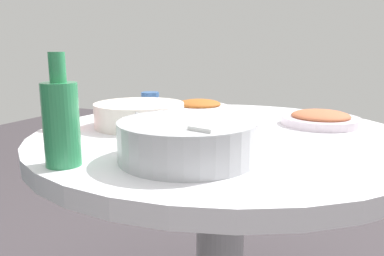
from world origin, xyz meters
The scene contains 8 objects.
round_dining_table centered at (0.00, 0.00, 0.62)m, with size 1.11×1.11×0.77m.
rice_bowl centered at (0.03, -0.30, 0.82)m, with size 0.31×0.31×0.10m.
soup_bowl centered at (-0.27, -0.03, 0.81)m, with size 0.28×0.28×0.07m.
dish_stirfry centered at (-0.21, 0.31, 0.79)m, with size 0.22×0.22×0.05m.
dish_tofu_braise centered at (0.25, 0.23, 0.79)m, with size 0.25×0.25×0.05m.
green_bottle centered at (-0.20, -0.45, 0.87)m, with size 0.08×0.08×0.24m.
tea_cup_near centered at (-0.41, 0.28, 0.81)m, with size 0.07×0.07×0.07m, color #315892.
tea_cup_far centered at (-0.45, -0.16, 0.80)m, with size 0.06×0.06×0.06m, color #C04246.
Camera 1 is at (0.38, -1.05, 1.02)m, focal length 36.03 mm.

